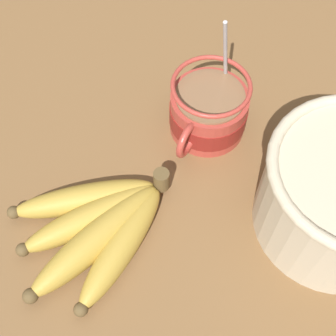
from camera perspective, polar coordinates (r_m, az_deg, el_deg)
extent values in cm
cube|color=brown|center=(64.58, -1.37, 1.14)|extent=(117.36, 117.36, 3.60)
cylinder|color=#B23D33|center=(63.04, 4.93, 6.77)|extent=(10.23, 10.23, 6.49)
cylinder|color=maroon|center=(63.23, 4.92, 6.64)|extent=(10.43, 10.43, 3.01)
torus|color=#B23D33|center=(58.95, 2.38, 3.46)|extent=(5.03, 0.90, 5.03)
cylinder|color=#846042|center=(60.45, 5.17, 8.72)|extent=(9.03, 9.03, 0.40)
torus|color=#B23D33|center=(58.92, 5.32, 9.97)|extent=(10.23, 10.23, 0.60)
cylinder|color=#B2B2B7|center=(60.74, 7.01, 12.73)|extent=(4.38, 0.50, 15.88)
ellipsoid|color=#B2B2B7|center=(65.45, 5.54, 6.90)|extent=(3.00, 2.00, 0.80)
cylinder|color=brown|center=(57.57, -0.81, -1.45)|extent=(2.00, 2.00, 3.00)
ellipsoid|color=#B79338|center=(58.33, -10.10, -3.69)|extent=(14.26, 15.20, 3.59)
sphere|color=brown|center=(59.58, -18.30, -5.16)|extent=(1.62, 1.62, 1.62)
ellipsoid|color=#B79338|center=(57.06, -9.36, -5.94)|extent=(16.53, 12.09, 3.61)
sphere|color=brown|center=(57.20, -17.29, -9.50)|extent=(1.63, 1.63, 1.63)
ellipsoid|color=#B79338|center=(55.62, -8.64, -8.49)|extent=(19.40, 8.90, 3.97)
sphere|color=brown|center=(54.89, -16.42, -14.74)|extent=(1.79, 1.79, 1.79)
ellipsoid|color=#B79338|center=(55.14, -5.64, -9.38)|extent=(16.80, 3.82, 3.61)
sphere|color=brown|center=(53.45, -10.58, -16.59)|extent=(1.62, 1.62, 1.62)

